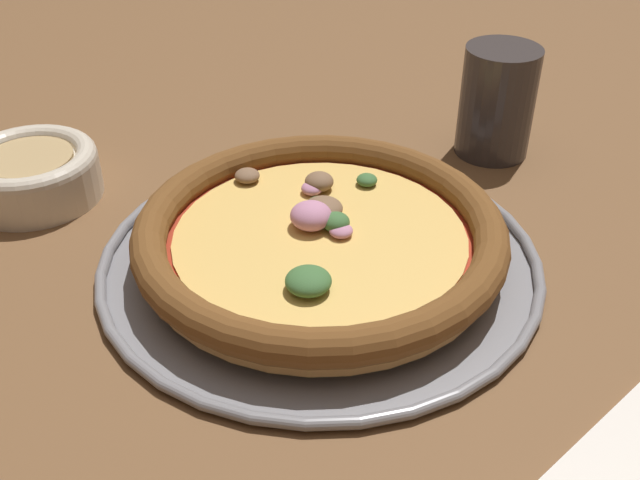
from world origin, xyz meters
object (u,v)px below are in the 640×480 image
at_px(pizza, 320,235).
at_px(drinking_cup, 497,102).
at_px(pizza_tray, 320,259).
at_px(bowl_near, 32,172).

relative_size(pizza, drinking_cup, 2.71).
xyz_separation_m(pizza_tray, bowl_near, (0.21, 0.16, 0.02)).
relative_size(pizza_tray, pizza, 1.20).
bearing_deg(pizza_tray, bowl_near, 37.44).
bearing_deg(pizza, bowl_near, 37.51).
bearing_deg(bowl_near, pizza_tray, -142.56).
bearing_deg(drinking_cup, pizza, 107.13).
distance_m(bowl_near, drinking_cup, 0.42).
distance_m(pizza_tray, pizza, 0.02).
bearing_deg(drinking_cup, bowl_near, 70.60).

